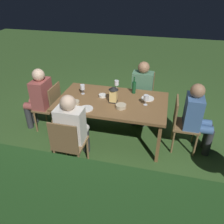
{
  "coord_description": "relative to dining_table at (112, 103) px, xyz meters",
  "views": [
    {
      "loc": [
        -0.76,
        3.09,
        2.44
      ],
      "look_at": [
        0.0,
        0.0,
        0.51
      ],
      "focal_mm": 35.82,
      "sensor_mm": 36.0,
      "label": 1
    }
  ],
  "objects": [
    {
      "name": "ground_plane",
      "position": [
        0.0,
        0.0,
        -0.68
      ],
      "size": [
        16.0,
        16.0,
        0.0
      ],
      "primitive_type": "plane",
      "color": "#385B28"
    },
    {
      "name": "dining_table",
      "position": [
        0.0,
        0.0,
        0.0
      ],
      "size": [
        1.76,
        1.03,
        0.73
      ],
      "color": "brown",
      "rests_on": "ground"
    },
    {
      "name": "chair_side_right_b",
      "position": [
        0.4,
        0.91,
        -0.19
      ],
      "size": [
        0.42,
        0.4,
        0.87
      ],
      "color": "brown",
      "rests_on": "ground"
    },
    {
      "name": "person_in_cream",
      "position": [
        0.4,
        0.71,
        -0.04
      ],
      "size": [
        0.38,
        0.47,
        1.15
      ],
      "color": "white",
      "rests_on": "ground"
    },
    {
      "name": "chair_head_near",
      "position": [
        -1.13,
        0.0,
        -0.19
      ],
      "size": [
        0.4,
        0.42,
        0.87
      ],
      "color": "brown",
      "rests_on": "ground"
    },
    {
      "name": "person_in_blue",
      "position": [
        -1.33,
        0.0,
        -0.04
      ],
      "size": [
        0.48,
        0.38,
        1.15
      ],
      "color": "#426699",
      "rests_on": "ground"
    },
    {
      "name": "chair_head_far",
      "position": [
        1.13,
        0.0,
        -0.19
      ],
      "size": [
        0.4,
        0.42,
        0.87
      ],
      "color": "brown",
      "rests_on": "ground"
    },
    {
      "name": "person_in_rust",
      "position": [
        1.33,
        0.0,
        -0.04
      ],
      "size": [
        0.48,
        0.38,
        1.15
      ],
      "color": "#9E4C47",
      "rests_on": "ground"
    },
    {
      "name": "chair_side_left_a",
      "position": [
        -0.4,
        -0.91,
        -0.19
      ],
      "size": [
        0.42,
        0.4,
        0.87
      ],
      "color": "brown",
      "rests_on": "ground"
    },
    {
      "name": "person_in_green",
      "position": [
        -0.4,
        -0.71,
        -0.04
      ],
      "size": [
        0.38,
        0.47,
        1.15
      ],
      "color": "#4C7A5B",
      "rests_on": "ground"
    },
    {
      "name": "lantern_centerpiece",
      "position": [
        -0.03,
        0.04,
        0.2
      ],
      "size": [
        0.15,
        0.15,
        0.27
      ],
      "color": "black",
      "rests_on": "dining_table"
    },
    {
      "name": "green_bottle_on_table",
      "position": [
        -0.29,
        -0.36,
        0.16
      ],
      "size": [
        0.07,
        0.07,
        0.29
      ],
      "color": "#144723",
      "rests_on": "dining_table"
    },
    {
      "name": "wine_glass_a",
      "position": [
        -0.54,
        0.01,
        0.17
      ],
      "size": [
        0.08,
        0.08,
        0.17
      ],
      "color": "silver",
      "rests_on": "dining_table"
    },
    {
      "name": "wine_glass_b",
      "position": [
        0.02,
        -0.43,
        0.17
      ],
      "size": [
        0.08,
        0.08,
        0.17
      ],
      "color": "silver",
      "rests_on": "dining_table"
    },
    {
      "name": "wine_glass_c",
      "position": [
        0.54,
        -0.12,
        0.17
      ],
      "size": [
        0.08,
        0.08,
        0.17
      ],
      "color": "silver",
      "rests_on": "dining_table"
    },
    {
      "name": "plate_a",
      "position": [
        0.31,
        0.36,
        0.06
      ],
      "size": [
        0.21,
        0.21,
        0.01
      ],
      "primitive_type": "cylinder",
      "color": "silver",
      "rests_on": "dining_table"
    },
    {
      "name": "plate_b",
      "position": [
        -0.55,
        -0.2,
        0.06
      ],
      "size": [
        0.21,
        0.21,
        0.01
      ],
      "primitive_type": "cylinder",
      "color": "white",
      "rests_on": "dining_table"
    },
    {
      "name": "bowl_olives",
      "position": [
        0.19,
        -0.09,
        0.07
      ],
      "size": [
        0.12,
        0.12,
        0.04
      ],
      "color": "silver",
      "rests_on": "dining_table"
    },
    {
      "name": "bowl_bread",
      "position": [
        -0.19,
        0.2,
        0.08
      ],
      "size": [
        0.16,
        0.16,
        0.06
      ],
      "color": "#BCAD8E",
      "rests_on": "dining_table"
    },
    {
      "name": "bowl_salad",
      "position": [
        0.54,
        0.24,
        0.08
      ],
      "size": [
        0.13,
        0.13,
        0.05
      ],
      "color": "#BCAD8E",
      "rests_on": "dining_table"
    }
  ]
}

